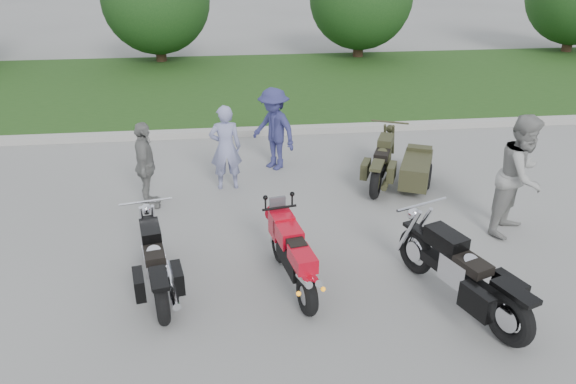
{
  "coord_description": "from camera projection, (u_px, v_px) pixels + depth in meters",
  "views": [
    {
      "loc": [
        -0.75,
        -6.56,
        4.54
      ],
      "look_at": [
        0.1,
        1.15,
        0.8
      ],
      "focal_mm": 35.0,
      "sensor_mm": 36.0,
      "label": 1
    }
  ],
  "objects": [
    {
      "name": "sportbike_red",
      "position": [
        293.0,
        255.0,
        7.52
      ],
      "size": [
        0.55,
        1.82,
        0.87
      ],
      "rotation": [
        0.0,
        0.0,
        0.19
      ],
      "color": "black",
      "rests_on": "ground"
    },
    {
      "name": "person_denim",
      "position": [
        274.0,
        129.0,
        11.13
      ],
      "size": [
        1.17,
        1.22,
        1.66
      ],
      "primitive_type": "imported",
      "rotation": [
        0.0,
        0.0,
        -0.86
      ],
      "color": "navy",
      "rests_on": "ground"
    },
    {
      "name": "cruiser_left",
      "position": [
        156.0,
        265.0,
        7.46
      ],
      "size": [
        0.64,
        2.12,
        0.82
      ],
      "rotation": [
        0.0,
        0.0,
        0.2
      ],
      "color": "black",
      "rests_on": "ground"
    },
    {
      "name": "cruiser_sidecar",
      "position": [
        402.0,
        167.0,
        10.53
      ],
      "size": [
        1.52,
        2.01,
        0.82
      ],
      "rotation": [
        0.0,
        0.0,
        -0.41
      ],
      "color": "black",
      "rests_on": "ground"
    },
    {
      "name": "cruiser_right",
      "position": [
        465.0,
        277.0,
        7.12
      ],
      "size": [
        1.05,
        2.29,
        0.92
      ],
      "rotation": [
        0.0,
        0.0,
        0.37
      ],
      "color": "black",
      "rests_on": "ground"
    },
    {
      "name": "curb",
      "position": [
        262.0,
        131.0,
        13.25
      ],
      "size": [
        60.0,
        0.3,
        0.15
      ],
      "primitive_type": "cube",
      "color": "#AAA8A0",
      "rests_on": "ground"
    },
    {
      "name": "tree_mid_left",
      "position": [
        156.0,
        0.0,
        18.75
      ],
      "size": [
        3.6,
        3.6,
        4.0
      ],
      "color": "#3F2B1C",
      "rests_on": "ground"
    },
    {
      "name": "person_stripe",
      "position": [
        226.0,
        148.0,
        10.28
      ],
      "size": [
        0.61,
        0.42,
        1.61
      ],
      "primitive_type": "imported",
      "rotation": [
        0.0,
        0.0,
        3.19
      ],
      "color": "#8B8FBD",
      "rests_on": "ground"
    },
    {
      "name": "person_grey",
      "position": [
        521.0,
        176.0,
        8.73
      ],
      "size": [
        1.2,
        1.19,
        1.95
      ],
      "primitive_type": "imported",
      "rotation": [
        0.0,
        0.0,
        0.75
      ],
      "color": "gray",
      "rests_on": "ground"
    },
    {
      "name": "ground",
      "position": [
        290.0,
        278.0,
        7.92
      ],
      "size": [
        80.0,
        80.0,
        0.0
      ],
      "primitive_type": "plane",
      "color": "#979791",
      "rests_on": "ground"
    },
    {
      "name": "person_back",
      "position": [
        146.0,
        166.0,
        9.6
      ],
      "size": [
        0.44,
        0.93,
        1.55
      ],
      "primitive_type": "imported",
      "rotation": [
        0.0,
        0.0,
        1.64
      ],
      "color": "gray",
      "rests_on": "ground"
    },
    {
      "name": "grass_strip",
      "position": [
        252.0,
        86.0,
        16.97
      ],
      "size": [
        60.0,
        8.0,
        0.14
      ],
      "primitive_type": "cube",
      "color": "#2C521C",
      "rests_on": "ground"
    }
  ]
}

